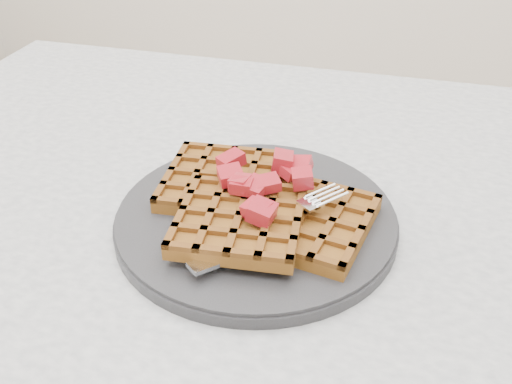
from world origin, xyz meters
TOP-DOWN VIEW (x-y plane):
  - table at (0.00, 0.00)m, footprint 1.20×0.80m
  - plate at (-0.07, -0.03)m, footprint 0.28×0.28m
  - waffles at (-0.07, -0.03)m, footprint 0.23×0.20m
  - strawberry_pile at (-0.07, -0.03)m, footprint 0.15×0.15m
  - fork at (-0.04, -0.07)m, footprint 0.13×0.15m

SIDE VIEW (x-z plane):
  - table at x=0.00m, z-range 0.26..1.01m
  - plate at x=-0.07m, z-range 0.75..0.77m
  - fork at x=-0.04m, z-range 0.77..0.78m
  - waffles at x=-0.07m, z-range 0.76..0.79m
  - strawberry_pile at x=-0.07m, z-range 0.79..0.82m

